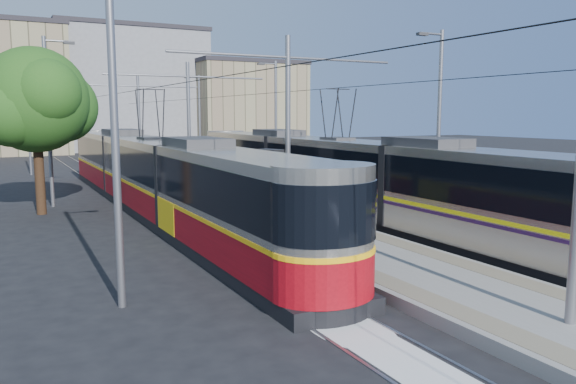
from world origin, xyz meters
TOP-DOWN VIEW (x-y plane):
  - ground at (0.00, 0.00)m, footprint 160.00×160.00m
  - platform at (0.00, 17.00)m, footprint 4.00×50.00m
  - tactile_strip_left at (-1.45, 17.00)m, footprint 0.70×50.00m
  - tactile_strip_right at (1.45, 17.00)m, footprint 0.70×50.00m
  - rails at (0.00, 17.00)m, footprint 8.71×70.00m
  - track_arrow at (-3.60, -3.00)m, footprint 1.20×5.00m
  - tram_left at (-3.60, 14.27)m, footprint 2.43×31.48m
  - tram_right at (3.60, 10.14)m, footprint 2.43×28.79m
  - catenary at (0.00, 14.15)m, footprint 9.20×70.00m
  - street_lamps at (-0.00, 21.00)m, footprint 15.18×38.22m
  - shelter at (0.98, 11.56)m, footprint 1.09×1.34m
  - tree at (-7.85, 16.23)m, footprint 5.02×4.64m
  - building_centre at (6.00, 64.00)m, footprint 18.36×14.28m
  - building_right at (20.00, 58.00)m, footprint 14.28×10.20m

SIDE VIEW (x-z plane):
  - ground at x=0.00m, z-range 0.00..0.00m
  - track_arrow at x=-3.60m, z-range 0.00..0.01m
  - rails at x=0.00m, z-range 0.00..0.03m
  - platform at x=0.00m, z-range 0.00..0.30m
  - tactile_strip_left at x=-1.45m, z-range 0.30..0.31m
  - tactile_strip_right at x=1.45m, z-range 0.30..0.31m
  - shelter at x=0.98m, z-range 0.36..2.93m
  - tram_left at x=-3.60m, z-range -1.04..4.46m
  - tram_right at x=3.60m, z-range -0.89..4.61m
  - street_lamps at x=0.00m, z-range 0.18..8.18m
  - catenary at x=0.00m, z-range 1.02..8.02m
  - tree at x=-7.85m, z-range 1.29..8.59m
  - building_right at x=20.00m, z-range 0.01..11.25m
  - building_centre at x=6.00m, z-range 0.01..15.14m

